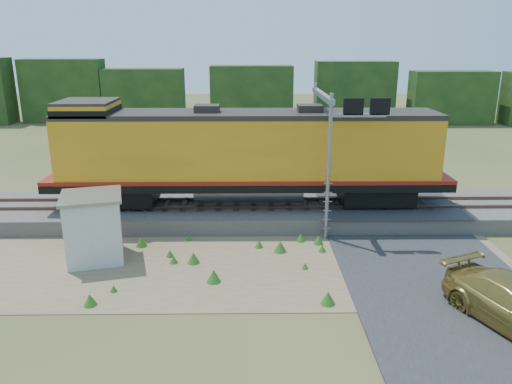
{
  "coord_description": "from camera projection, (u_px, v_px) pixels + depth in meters",
  "views": [
    {
      "loc": [
        -0.18,
        -18.65,
        8.99
      ],
      "look_at": [
        0.09,
        3.0,
        2.4
      ],
      "focal_mm": 35.0,
      "sensor_mm": 36.0,
      "label": 1
    }
  ],
  "objects": [
    {
      "name": "ground",
      "position": [
        255.0,
        269.0,
        20.47
      ],
      "size": [
        140.0,
        140.0,
        0.0
      ],
      "primitive_type": "plane",
      "color": "#475123",
      "rests_on": "ground"
    },
    {
      "name": "rails",
      "position": [
        253.0,
        203.0,
        25.95
      ],
      "size": [
        70.0,
        1.54,
        0.16
      ],
      "color": "brown",
      "rests_on": "ballast"
    },
    {
      "name": "ballast",
      "position": [
        253.0,
        212.0,
        26.09
      ],
      "size": [
        70.0,
        5.0,
        0.8
      ],
      "primitive_type": "cube",
      "color": "slate",
      "rests_on": "ground"
    },
    {
      "name": "dirt_shoulder",
      "position": [
        207.0,
        264.0,
        20.91
      ],
      "size": [
        26.0,
        8.0,
        0.03
      ],
      "primitive_type": "cube",
      "color": "#8C7754",
      "rests_on": "ground"
    },
    {
      "name": "weed_clumps",
      "position": [
        170.0,
        269.0,
        20.52
      ],
      "size": [
        15.0,
        6.2,
        0.56
      ],
      "primitive_type": null,
      "color": "#2F671D",
      "rests_on": "ground"
    },
    {
      "name": "shed",
      "position": [
        94.0,
        227.0,
        20.98
      ],
      "size": [
        2.98,
        2.98,
        2.89
      ],
      "rotation": [
        0.0,
        0.0,
        0.26
      ],
      "color": "silver",
      "rests_on": "ground"
    },
    {
      "name": "tree_line_north",
      "position": [
        251.0,
        96.0,
        55.92
      ],
      "size": [
        130.0,
        3.0,
        6.5
      ],
      "color": "#183312",
      "rests_on": "ground"
    },
    {
      "name": "locomotive",
      "position": [
        243.0,
        153.0,
        25.17
      ],
      "size": [
        20.3,
        3.1,
        5.24
      ],
      "color": "black",
      "rests_on": "rails"
    },
    {
      "name": "road",
      "position": [
        419.0,
        259.0,
        21.23
      ],
      "size": [
        7.0,
        66.0,
        0.86
      ],
      "color": "#38383A",
      "rests_on": "ground"
    },
    {
      "name": "signal_gantry",
      "position": [
        330.0,
        124.0,
        24.13
      ],
      "size": [
        2.7,
        6.2,
        6.81
      ],
      "color": "gray",
      "rests_on": "ground"
    }
  ]
}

